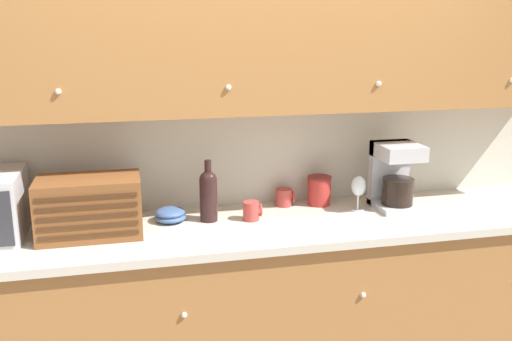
{
  "coord_description": "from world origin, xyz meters",
  "views": [
    {
      "loc": [
        -0.63,
        -2.92,
        1.87
      ],
      "look_at": [
        0.0,
        -0.22,
        1.16
      ],
      "focal_mm": 40.0,
      "sensor_mm": 36.0,
      "label": 1
    }
  ],
  "objects_px": {
    "mug": "(284,197)",
    "bowl_stack_on_counter": "(170,215)",
    "bread_box": "(89,207)",
    "wine_glass": "(359,187)",
    "mug_blue_second": "(252,211)",
    "coffee_maker": "(395,175)",
    "wine_bottle": "(208,193)",
    "storage_canister": "(319,190)"
  },
  "relations": [
    {
      "from": "wine_glass",
      "to": "bowl_stack_on_counter",
      "type": "bearing_deg",
      "value": 177.02
    },
    {
      "from": "bread_box",
      "to": "wine_glass",
      "type": "height_order",
      "value": "bread_box"
    },
    {
      "from": "mug_blue_second",
      "to": "mug",
      "type": "relative_size",
      "value": 0.95
    },
    {
      "from": "wine_glass",
      "to": "wine_bottle",
      "type": "bearing_deg",
      "value": 178.48
    },
    {
      "from": "mug_blue_second",
      "to": "coffee_maker",
      "type": "height_order",
      "value": "coffee_maker"
    },
    {
      "from": "mug_blue_second",
      "to": "storage_canister",
      "type": "bearing_deg",
      "value": 22.02
    },
    {
      "from": "mug_blue_second",
      "to": "mug",
      "type": "xyz_separation_m",
      "value": [
        0.22,
        0.19,
        -0.0
      ]
    },
    {
      "from": "wine_bottle",
      "to": "wine_glass",
      "type": "distance_m",
      "value": 0.79
    },
    {
      "from": "storage_canister",
      "to": "mug",
      "type": "bearing_deg",
      "value": 173.42
    },
    {
      "from": "mug",
      "to": "coffee_maker",
      "type": "distance_m",
      "value": 0.6
    },
    {
      "from": "wine_glass",
      "to": "coffee_maker",
      "type": "distance_m",
      "value": 0.21
    },
    {
      "from": "wine_glass",
      "to": "bread_box",
      "type": "bearing_deg",
      "value": -177.55
    },
    {
      "from": "bowl_stack_on_counter",
      "to": "mug",
      "type": "xyz_separation_m",
      "value": [
        0.62,
        0.12,
        0.01
      ]
    },
    {
      "from": "bowl_stack_on_counter",
      "to": "mug_blue_second",
      "type": "xyz_separation_m",
      "value": [
        0.4,
        -0.07,
        0.01
      ]
    },
    {
      "from": "mug",
      "to": "storage_canister",
      "type": "distance_m",
      "value": 0.19
    },
    {
      "from": "bread_box",
      "to": "bowl_stack_on_counter",
      "type": "xyz_separation_m",
      "value": [
        0.37,
        0.11,
        -0.1
      ]
    },
    {
      "from": "storage_canister",
      "to": "wine_glass",
      "type": "relative_size",
      "value": 0.83
    },
    {
      "from": "mug",
      "to": "wine_glass",
      "type": "bearing_deg",
      "value": -25.52
    },
    {
      "from": "mug",
      "to": "bowl_stack_on_counter",
      "type": "bearing_deg",
      "value": -169.27
    },
    {
      "from": "wine_bottle",
      "to": "mug_blue_second",
      "type": "height_order",
      "value": "wine_bottle"
    },
    {
      "from": "mug",
      "to": "storage_canister",
      "type": "relative_size",
      "value": 0.64
    },
    {
      "from": "wine_bottle",
      "to": "mug",
      "type": "xyz_separation_m",
      "value": [
        0.43,
        0.15,
        -0.09
      ]
    },
    {
      "from": "bowl_stack_on_counter",
      "to": "mug",
      "type": "distance_m",
      "value": 0.63
    },
    {
      "from": "wine_glass",
      "to": "coffee_maker",
      "type": "xyz_separation_m",
      "value": [
        0.21,
        0.01,
        0.05
      ]
    },
    {
      "from": "bowl_stack_on_counter",
      "to": "storage_canister",
      "type": "distance_m",
      "value": 0.82
    },
    {
      "from": "wine_bottle",
      "to": "mug_blue_second",
      "type": "xyz_separation_m",
      "value": [
        0.21,
        -0.04,
        -0.09
      ]
    },
    {
      "from": "mug",
      "to": "coffee_maker",
      "type": "xyz_separation_m",
      "value": [
        0.56,
        -0.16,
        0.13
      ]
    },
    {
      "from": "bread_box",
      "to": "mug_blue_second",
      "type": "relative_size",
      "value": 4.91
    },
    {
      "from": "bowl_stack_on_counter",
      "to": "wine_glass",
      "type": "bearing_deg",
      "value": -2.98
    },
    {
      "from": "coffee_maker",
      "to": "bread_box",
      "type": "bearing_deg",
      "value": -177.42
    },
    {
      "from": "storage_canister",
      "to": "coffee_maker",
      "type": "relative_size",
      "value": 0.45
    },
    {
      "from": "bowl_stack_on_counter",
      "to": "wine_glass",
      "type": "height_order",
      "value": "wine_glass"
    },
    {
      "from": "bowl_stack_on_counter",
      "to": "mug_blue_second",
      "type": "distance_m",
      "value": 0.41
    },
    {
      "from": "bread_box",
      "to": "bowl_stack_on_counter",
      "type": "relative_size",
      "value": 2.96
    },
    {
      "from": "wine_glass",
      "to": "mug_blue_second",
      "type": "bearing_deg",
      "value": -178.03
    },
    {
      "from": "wine_bottle",
      "to": "coffee_maker",
      "type": "distance_m",
      "value": 1.0
    },
    {
      "from": "mug_blue_second",
      "to": "wine_glass",
      "type": "height_order",
      "value": "wine_glass"
    },
    {
      "from": "mug",
      "to": "coffee_maker",
      "type": "bearing_deg",
      "value": -15.55
    },
    {
      "from": "bread_box",
      "to": "coffee_maker",
      "type": "height_order",
      "value": "coffee_maker"
    },
    {
      "from": "bowl_stack_on_counter",
      "to": "mug_blue_second",
      "type": "bearing_deg",
      "value": -10.03
    },
    {
      "from": "bread_box",
      "to": "wine_glass",
      "type": "xyz_separation_m",
      "value": [
        1.35,
        0.06,
        -0.01
      ]
    },
    {
      "from": "mug",
      "to": "wine_bottle",
      "type": "bearing_deg",
      "value": -161.16
    }
  ]
}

